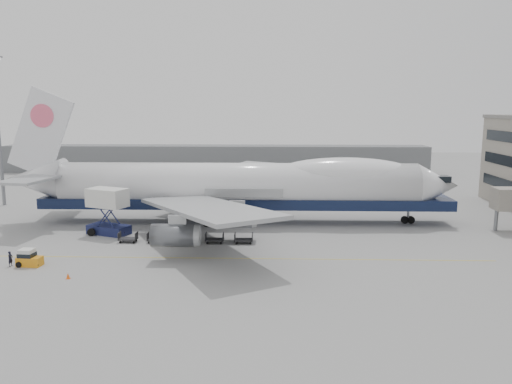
{
  "coord_description": "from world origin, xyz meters",
  "views": [
    {
      "loc": [
        4.91,
        -60.38,
        16.96
      ],
      "look_at": [
        2.78,
        6.0,
        5.62
      ],
      "focal_mm": 35.0,
      "sensor_mm": 36.0,
      "label": 1
    }
  ],
  "objects_px": {
    "airliner": "(243,185)",
    "baggage_tug": "(29,258)",
    "ground_worker": "(10,259)",
    "catering_truck": "(108,209)"
  },
  "relations": [
    {
      "from": "catering_truck",
      "to": "baggage_tug",
      "type": "xyz_separation_m",
      "value": [
        -4.23,
        -13.88,
        -2.64
      ]
    },
    {
      "from": "airliner",
      "to": "catering_truck",
      "type": "height_order",
      "value": "airliner"
    },
    {
      "from": "airliner",
      "to": "baggage_tug",
      "type": "xyz_separation_m",
      "value": [
        -21.97,
        -21.37,
        -4.8
      ]
    },
    {
      "from": "airliner",
      "to": "ground_worker",
      "type": "bearing_deg",
      "value": -137.87
    },
    {
      "from": "airliner",
      "to": "catering_truck",
      "type": "xyz_separation_m",
      "value": [
        -17.74,
        -7.48,
        -2.16
      ]
    },
    {
      "from": "ground_worker",
      "to": "catering_truck",
      "type": "bearing_deg",
      "value": -8.43
    },
    {
      "from": "airliner",
      "to": "baggage_tug",
      "type": "height_order",
      "value": "airliner"
    },
    {
      "from": "catering_truck",
      "to": "baggage_tug",
      "type": "height_order",
      "value": "catering_truck"
    },
    {
      "from": "baggage_tug",
      "to": "ground_worker",
      "type": "bearing_deg",
      "value": -168.63
    },
    {
      "from": "airliner",
      "to": "ground_worker",
      "type": "distance_m",
      "value": 32.52
    }
  ]
}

